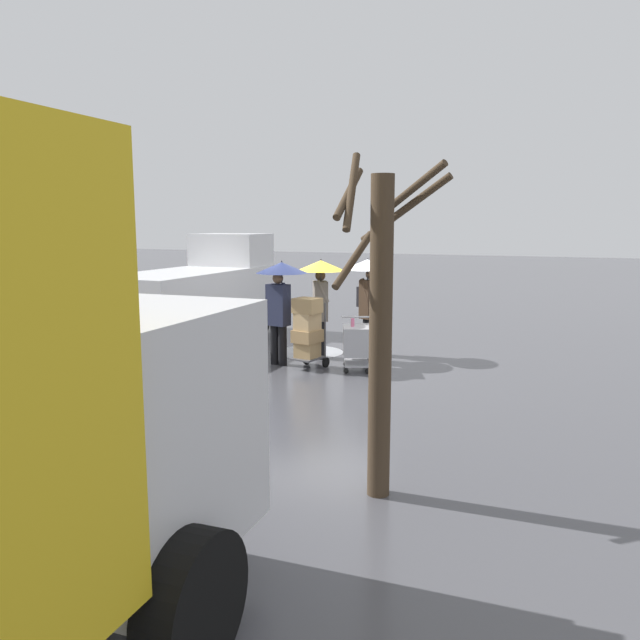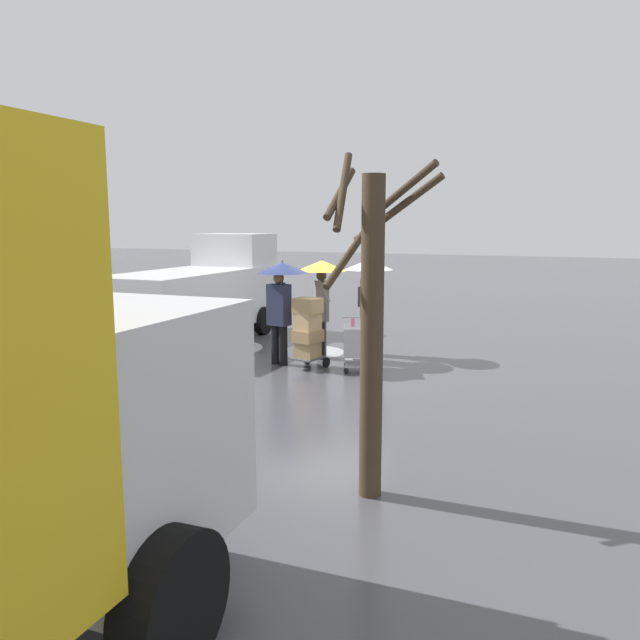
{
  "view_description": "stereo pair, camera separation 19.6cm",
  "coord_description": "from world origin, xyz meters",
  "px_view_note": "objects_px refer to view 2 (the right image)",
  "views": [
    {
      "loc": [
        -4.84,
        12.06,
        2.89
      ],
      "look_at": [
        -0.39,
        1.12,
        1.05
      ],
      "focal_mm": 35.12,
      "sensor_mm": 36.0,
      "label": 1
    },
    {
      "loc": [
        -5.02,
        11.98,
        2.89
      ],
      "look_at": [
        -0.39,
        1.12,
        1.05
      ],
      "focal_mm": 35.12,
      "sensor_mm": 36.0,
      "label": 2
    }
  ],
  "objects_px": {
    "hand_dolly_boxes": "(308,329)",
    "cargo_van_parked_right": "(201,293)",
    "shopping_cart_vendor": "(357,342)",
    "pedestrian_white_side": "(281,288)",
    "bare_tree_near": "(371,322)",
    "pedestrian_black_side": "(370,284)",
    "pedestrian_pink_side": "(322,285)"
  },
  "relations": [
    {
      "from": "pedestrian_black_side",
      "to": "pedestrian_white_side",
      "type": "bearing_deg",
      "value": 49.64
    },
    {
      "from": "shopping_cart_vendor",
      "to": "pedestrian_black_side",
      "type": "bearing_deg",
      "value": -81.17
    },
    {
      "from": "cargo_van_parked_right",
      "to": "pedestrian_white_side",
      "type": "height_order",
      "value": "cargo_van_parked_right"
    },
    {
      "from": "cargo_van_parked_right",
      "to": "pedestrian_white_side",
      "type": "relative_size",
      "value": 2.49
    },
    {
      "from": "shopping_cart_vendor",
      "to": "pedestrian_white_side",
      "type": "height_order",
      "value": "pedestrian_white_side"
    },
    {
      "from": "cargo_van_parked_right",
      "to": "pedestrian_pink_side",
      "type": "relative_size",
      "value": 2.49
    },
    {
      "from": "hand_dolly_boxes",
      "to": "pedestrian_black_side",
      "type": "relative_size",
      "value": 0.66
    },
    {
      "from": "shopping_cart_vendor",
      "to": "pedestrian_black_side",
      "type": "relative_size",
      "value": 0.49
    },
    {
      "from": "pedestrian_white_side",
      "to": "bare_tree_near",
      "type": "distance_m",
      "value": 6.31
    },
    {
      "from": "hand_dolly_boxes",
      "to": "cargo_van_parked_right",
      "type": "bearing_deg",
      "value": -25.47
    },
    {
      "from": "shopping_cart_vendor",
      "to": "hand_dolly_boxes",
      "type": "height_order",
      "value": "hand_dolly_boxes"
    },
    {
      "from": "shopping_cart_vendor",
      "to": "pedestrian_black_side",
      "type": "height_order",
      "value": "pedestrian_black_side"
    },
    {
      "from": "pedestrian_pink_side",
      "to": "pedestrian_white_side",
      "type": "bearing_deg",
      "value": 59.35
    },
    {
      "from": "pedestrian_black_side",
      "to": "pedestrian_white_side",
      "type": "xyz_separation_m",
      "value": [
        1.36,
        1.59,
        0.01
      ]
    },
    {
      "from": "hand_dolly_boxes",
      "to": "pedestrian_white_side",
      "type": "distance_m",
      "value": 1.01
    },
    {
      "from": "cargo_van_parked_right",
      "to": "pedestrian_white_side",
      "type": "distance_m",
      "value": 3.47
    },
    {
      "from": "bare_tree_near",
      "to": "shopping_cart_vendor",
      "type": "bearing_deg",
      "value": -68.85
    },
    {
      "from": "pedestrian_white_side",
      "to": "cargo_van_parked_right",
      "type": "bearing_deg",
      "value": -28.84
    },
    {
      "from": "pedestrian_black_side",
      "to": "bare_tree_near",
      "type": "bearing_deg",
      "value": 108.66
    },
    {
      "from": "hand_dolly_boxes",
      "to": "bare_tree_near",
      "type": "xyz_separation_m",
      "value": [
        -3.0,
        5.08,
        1.08
      ]
    },
    {
      "from": "pedestrian_black_side",
      "to": "cargo_van_parked_right",
      "type": "bearing_deg",
      "value": -0.91
    },
    {
      "from": "shopping_cart_vendor",
      "to": "pedestrian_white_side",
      "type": "relative_size",
      "value": 0.49
    },
    {
      "from": "cargo_van_parked_right",
      "to": "pedestrian_pink_side",
      "type": "distance_m",
      "value": 3.65
    },
    {
      "from": "cargo_van_parked_right",
      "to": "pedestrian_black_side",
      "type": "distance_m",
      "value": 4.39
    },
    {
      "from": "pedestrian_white_side",
      "to": "pedestrian_pink_side",
      "type": "bearing_deg",
      "value": -120.65
    },
    {
      "from": "hand_dolly_boxes",
      "to": "bare_tree_near",
      "type": "bearing_deg",
      "value": 120.58
    },
    {
      "from": "pedestrian_white_side",
      "to": "bare_tree_near",
      "type": "relative_size",
      "value": 0.59
    },
    {
      "from": "shopping_cart_vendor",
      "to": "hand_dolly_boxes",
      "type": "xyz_separation_m",
      "value": [
        0.94,
        0.24,
        0.23
      ]
    },
    {
      "from": "hand_dolly_boxes",
      "to": "pedestrian_black_side",
      "type": "height_order",
      "value": "pedestrian_black_side"
    },
    {
      "from": "cargo_van_parked_right",
      "to": "shopping_cart_vendor",
      "type": "bearing_deg",
      "value": 161.92
    },
    {
      "from": "pedestrian_pink_side",
      "to": "pedestrian_black_side",
      "type": "relative_size",
      "value": 1.0
    },
    {
      "from": "shopping_cart_vendor",
      "to": "pedestrian_white_side",
      "type": "bearing_deg",
      "value": 5.88
    }
  ]
}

